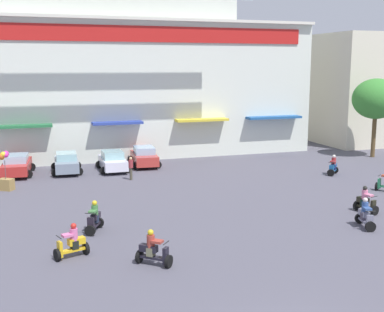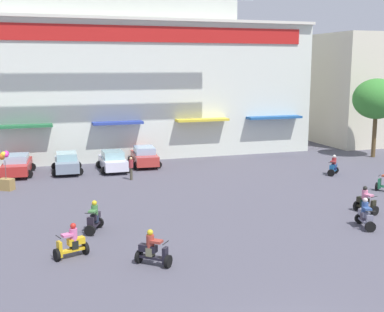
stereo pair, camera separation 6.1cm
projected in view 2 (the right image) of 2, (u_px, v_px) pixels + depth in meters
name	position (u px, v px, depth m)	size (l,w,h in m)	color
ground_plane	(175.00, 221.00, 26.26)	(128.00, 128.00, 0.00)	#4F4D5A
colonial_building	(104.00, 53.00, 46.42)	(35.89, 17.25, 20.87)	silver
flank_building_right	(364.00, 89.00, 51.92)	(9.35, 8.33, 11.07)	beige
plaza_tree_1	(377.00, 99.00, 43.56)	(4.20, 3.73, 6.85)	brown
parked_car_0	(17.00, 165.00, 37.00)	(2.68, 4.42, 1.53)	#B22926
parked_car_1	(67.00, 163.00, 37.78)	(2.38, 3.89, 1.54)	gray
parked_car_2	(113.00, 161.00, 38.52)	(2.31, 3.95, 1.53)	white
parked_car_3	(144.00, 156.00, 40.34)	(2.56, 4.15, 1.56)	#B4352F
scooter_rider_0	(365.00, 216.00, 25.03)	(0.89, 1.57, 1.51)	black
scooter_rider_1	(153.00, 251.00, 20.32)	(1.45, 1.36, 1.49)	black
scooter_rider_3	(72.00, 244.00, 21.13)	(1.51, 0.95, 1.48)	black
scooter_rider_6	(333.00, 167.00, 37.10)	(1.31, 1.26, 1.49)	black
scooter_rider_7	(94.00, 219.00, 24.41)	(1.09, 1.48, 1.54)	black
scooter_rider_9	(366.00, 202.00, 27.57)	(0.85, 1.41, 1.48)	black
pedestrian_0	(131.00, 167.00, 35.41)	(0.45, 0.45, 1.64)	#484335
balloon_vendor_cart	(5.00, 172.00, 32.44)	(1.08, 1.00, 2.58)	#9C7C44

